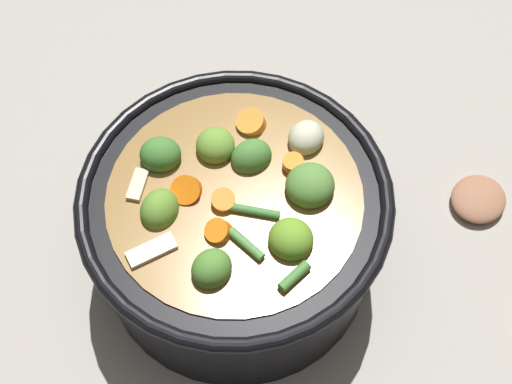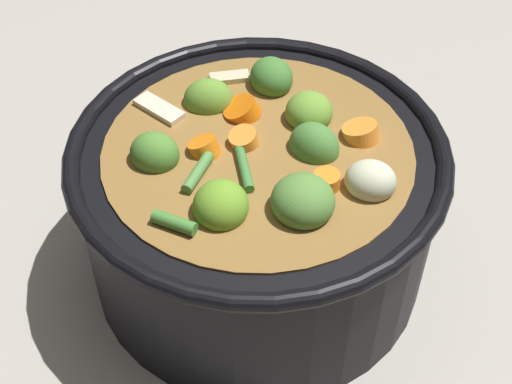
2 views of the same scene
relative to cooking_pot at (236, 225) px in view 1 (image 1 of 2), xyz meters
The scene contains 2 objects.
ground_plane 0.07m from the cooking_pot, 123.65° to the left, with size 1.10×1.10×0.00m, color #9E998E.
cooking_pot is the anchor object (origin of this frame).
Camera 1 is at (-0.29, 0.01, 0.64)m, focal length 47.95 mm.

